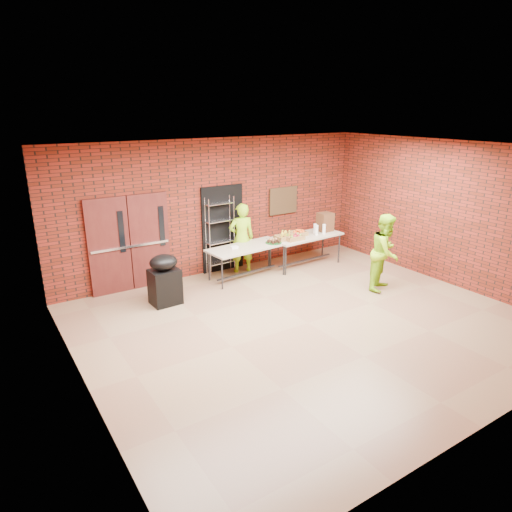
{
  "coord_description": "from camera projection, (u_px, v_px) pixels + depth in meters",
  "views": [
    {
      "loc": [
        -5.02,
        -5.98,
        3.88
      ],
      "look_at": [
        -0.26,
        1.4,
        0.99
      ],
      "focal_mm": 32.0,
      "sensor_mm": 36.0,
      "label": 1
    }
  ],
  "objects": [
    {
      "name": "napkin_box",
      "position": [
        234.0,
        247.0,
        10.43
      ],
      "size": [
        0.17,
        0.11,
        0.06
      ],
      "primitive_type": "cube",
      "color": "white",
      "rests_on": "table_left"
    },
    {
      "name": "basket_bananas",
      "position": [
        284.0,
        237.0,
        11.09
      ],
      "size": [
        0.41,
        0.32,
        0.13
      ],
      "color": "olive",
      "rests_on": "table_right"
    },
    {
      "name": "volunteer_man",
      "position": [
        385.0,
        252.0,
        9.95
      ],
      "size": [
        1.02,
        0.93,
        1.69
      ],
      "primitive_type": "imported",
      "rotation": [
        0.0,
        0.0,
        0.43
      ],
      "color": "#90D217",
      "rests_on": "room"
    },
    {
      "name": "table_right",
      "position": [
        306.0,
        238.0,
        11.48
      ],
      "size": [
        1.96,
        0.9,
        0.79
      ],
      "rotation": [
        0.0,
        0.0,
        0.05
      ],
      "color": "tan",
      "rests_on": "room"
    },
    {
      "name": "bronze_plaque",
      "position": [
        283.0,
        201.0,
        11.82
      ],
      "size": [
        0.85,
        0.04,
        0.7
      ],
      "primitive_type": "cube",
      "color": "#3D2D18",
      "rests_on": "room"
    },
    {
      "name": "covered_grill",
      "position": [
        165.0,
        279.0,
        9.26
      ],
      "size": [
        0.6,
        0.51,
        1.06
      ],
      "rotation": [
        0.0,
        0.0,
        0.04
      ],
      "color": "black",
      "rests_on": "room"
    },
    {
      "name": "wire_rack",
      "position": [
        220.0,
        236.0,
        10.91
      ],
      "size": [
        0.7,
        0.26,
        1.87
      ],
      "primitive_type": null,
      "rotation": [
        0.0,
        0.0,
        0.05
      ],
      "color": "silver",
      "rests_on": "room"
    },
    {
      "name": "dark_doorway",
      "position": [
        223.0,
        229.0,
        11.06
      ],
      "size": [
        1.1,
        0.06,
        2.1
      ],
      "primitive_type": "cube",
      "color": "black",
      "rests_on": "room"
    },
    {
      "name": "double_doors",
      "position": [
        130.0,
        243.0,
        9.86
      ],
      "size": [
        1.78,
        0.12,
        2.1
      ],
      "color": "#4F1C16",
      "rests_on": "room"
    },
    {
      "name": "basket_apples",
      "position": [
        293.0,
        237.0,
        11.07
      ],
      "size": [
        0.46,
        0.36,
        0.14
      ],
      "color": "olive",
      "rests_on": "table_right"
    },
    {
      "name": "coffee_dispenser",
      "position": [
        325.0,
        222.0,
        11.8
      ],
      "size": [
        0.36,
        0.32,
        0.48
      ],
      "primitive_type": "cube",
      "color": "#53311C",
      "rests_on": "table_right"
    },
    {
      "name": "table_left",
      "position": [
        247.0,
        249.0,
        10.62
      ],
      "size": [
        1.95,
        0.95,
        0.78
      ],
      "rotation": [
        0.0,
        0.0,
        0.09
      ],
      "color": "tan",
      "rests_on": "room"
    },
    {
      "name": "cup_stack_front",
      "position": [
        317.0,
        230.0,
        11.45
      ],
      "size": [
        0.08,
        0.08,
        0.25
      ],
      "primitive_type": "cylinder",
      "color": "white",
      "rests_on": "table_right"
    },
    {
      "name": "cup_stack_mid",
      "position": [
        324.0,
        229.0,
        11.57
      ],
      "size": [
        0.08,
        0.08,
        0.25
      ],
      "primitive_type": "cylinder",
      "color": "white",
      "rests_on": "table_right"
    },
    {
      "name": "room",
      "position": [
        311.0,
        241.0,
        8.07
      ],
      "size": [
        8.08,
        7.08,
        3.28
      ],
      "color": "brown",
      "rests_on": "ground"
    },
    {
      "name": "basket_oranges",
      "position": [
        298.0,
        233.0,
        11.43
      ],
      "size": [
        0.42,
        0.33,
        0.13
      ],
      "color": "olive",
      "rests_on": "table_right"
    },
    {
      "name": "cup_stack_back",
      "position": [
        315.0,
        229.0,
        11.6
      ],
      "size": [
        0.08,
        0.08,
        0.25
      ],
      "primitive_type": "cylinder",
      "color": "white",
      "rests_on": "table_right"
    },
    {
      "name": "muffin_tray",
      "position": [
        274.0,
        241.0,
        10.85
      ],
      "size": [
        0.4,
        0.4,
        0.1
      ],
      "color": "#134A19",
      "rests_on": "table_left"
    },
    {
      "name": "volunteer_woman",
      "position": [
        242.0,
        238.0,
        11.0
      ],
      "size": [
        0.71,
        0.56,
        1.7
      ],
      "primitive_type": "imported",
      "rotation": [
        0.0,
        0.0,
        2.87
      ],
      "color": "#90D217",
      "rests_on": "room"
    }
  ]
}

